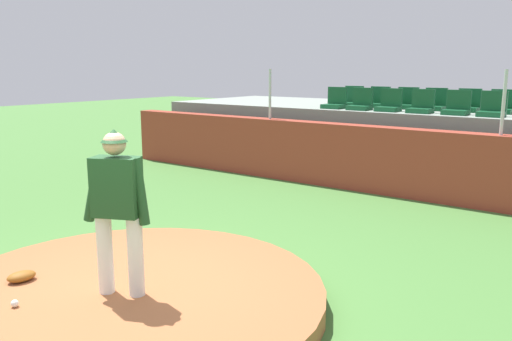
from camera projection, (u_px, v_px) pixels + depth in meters
The scene contains 21 objects.
ground_plane at pixel (130, 307), 5.50m from camera, with size 60.00×60.00×0.00m, color #477B37.
pitchers_mound at pixel (129, 297), 5.47m from camera, with size 4.15×4.15×0.22m, color #A26038.
pitcher at pixel (117, 201), 5.12m from camera, with size 0.69×0.42×1.69m.
baseball at pixel (15, 303), 5.00m from camera, with size 0.07×0.07×0.07m, color white.
fielding_glove at pixel (21, 276), 5.60m from camera, with size 0.30×0.20×0.11m, color brown.
brick_barrier at pixel (380, 160), 10.43m from camera, with size 13.84×0.40×1.34m, color #9A3929.
fence_post_left at pixel (270, 94), 11.78m from camera, with size 0.06×0.06×1.13m, color silver.
fence_post_right at pixel (504, 102), 8.90m from camera, with size 0.06×0.06×1.13m, color silver.
bleacher_platform at pixel (426, 140), 12.57m from camera, with size 13.38×3.97×1.55m, color gray.
stadium_chair_0 at pixel (335, 102), 12.28m from camera, with size 0.48×0.44×0.50m.
stadium_chair_1 at pixel (361, 103), 11.84m from camera, with size 0.48×0.44×0.50m.
stadium_chair_2 at pixel (389, 104), 11.47m from camera, with size 0.48×0.44×0.50m.
stadium_chair_3 at pixel (421, 105), 11.04m from camera, with size 0.48×0.44×0.50m.
stadium_chair_4 at pixel (457, 107), 10.63m from camera, with size 0.48×0.44×0.50m.
stadium_chair_5 at pixel (492, 109), 10.22m from camera, with size 0.48×0.44×0.50m.
stadium_chair_6 at pixel (352, 100), 12.98m from camera, with size 0.48×0.44×0.50m.
stadium_chair_7 at pixel (378, 101), 12.58m from camera, with size 0.48×0.44×0.50m.
stadium_chair_8 at pixel (406, 102), 12.17m from camera, with size 0.48×0.44×0.50m.
stadium_chair_9 at pixel (434, 103), 11.73m from camera, with size 0.48×0.44×0.50m.
stadium_chair_10 at pixel (468, 105), 11.34m from camera, with size 0.48×0.44×0.50m.
stadium_chair_11 at pixel (501, 106), 10.93m from camera, with size 0.48×0.44×0.50m.
Camera 1 is at (4.13, -3.30, 2.49)m, focal length 36.33 mm.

